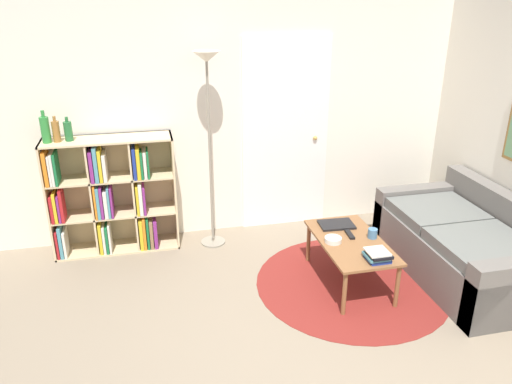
# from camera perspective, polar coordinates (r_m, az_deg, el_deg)

# --- Properties ---
(wall_back) EXTENTS (7.27, 0.11, 2.60)m
(wall_back) POSITION_cam_1_polar(r_m,az_deg,el_deg) (5.04, -0.80, 9.55)
(wall_back) COLOR silver
(wall_back) RESTS_ON ground_plane
(rug) EXTENTS (1.67, 1.67, 0.01)m
(rug) POSITION_cam_1_polar(r_m,az_deg,el_deg) (4.51, 10.86, -10.18)
(rug) COLOR maroon
(rug) RESTS_ON ground_plane
(bookshelf) EXTENTS (1.17, 0.34, 1.13)m
(bookshelf) POSITION_cam_1_polar(r_m,az_deg,el_deg) (4.96, -16.35, -0.47)
(bookshelf) COLOR beige
(bookshelf) RESTS_ON ground_plane
(floor_lamp) EXTENTS (0.25, 0.25, 1.89)m
(floor_lamp) POSITION_cam_1_polar(r_m,az_deg,el_deg) (4.60, -5.54, 11.30)
(floor_lamp) COLOR gray
(floor_lamp) RESTS_ON ground_plane
(couch) EXTENTS (0.93, 1.66, 0.72)m
(couch) POSITION_cam_1_polar(r_m,az_deg,el_deg) (4.85, 23.16, -5.68)
(couch) COLOR #66605B
(couch) RESTS_ON ground_plane
(coffee_table) EXTENTS (0.53, 0.95, 0.41)m
(coffee_table) POSITION_cam_1_polar(r_m,az_deg,el_deg) (4.35, 10.78, -5.95)
(coffee_table) COLOR brown
(coffee_table) RESTS_ON ground_plane
(laptop) EXTENTS (0.32, 0.23, 0.02)m
(laptop) POSITION_cam_1_polar(r_m,az_deg,el_deg) (4.56, 9.17, -3.69)
(laptop) COLOR black
(laptop) RESTS_ON coffee_table
(bowl) EXTENTS (0.14, 0.14, 0.04)m
(bowl) POSITION_cam_1_polar(r_m,az_deg,el_deg) (4.27, 8.80, -5.42)
(bowl) COLOR silver
(bowl) RESTS_ON coffee_table
(book_stack_on_table) EXTENTS (0.18, 0.19, 0.09)m
(book_stack_on_table) POSITION_cam_1_polar(r_m,az_deg,el_deg) (4.05, 13.73, -7.06)
(book_stack_on_table) COLOR navy
(book_stack_on_table) RESTS_ON coffee_table
(cup) EXTENTS (0.08, 0.08, 0.08)m
(cup) POSITION_cam_1_polar(r_m,az_deg,el_deg) (4.39, 13.18, -4.63)
(cup) COLOR teal
(cup) RESTS_ON coffee_table
(remote) EXTENTS (0.06, 0.17, 0.02)m
(remote) POSITION_cam_1_polar(r_m,az_deg,el_deg) (4.41, 10.66, -4.79)
(remote) COLOR black
(remote) RESTS_ON coffee_table
(bottle_left) EXTENTS (0.08, 0.08, 0.29)m
(bottle_left) POSITION_cam_1_polar(r_m,az_deg,el_deg) (4.78, -22.95, 6.61)
(bottle_left) COLOR #2D8438
(bottle_left) RESTS_ON bookshelf
(bottle_middle) EXTENTS (0.07, 0.07, 0.23)m
(bottle_middle) POSITION_cam_1_polar(r_m,az_deg,el_deg) (4.78, -21.88, 6.46)
(bottle_middle) COLOR olive
(bottle_middle) RESTS_ON bookshelf
(bottle_right) EXTENTS (0.07, 0.07, 0.22)m
(bottle_right) POSITION_cam_1_polar(r_m,az_deg,el_deg) (4.78, -20.67, 6.55)
(bottle_right) COLOR #236633
(bottle_right) RESTS_ON bookshelf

